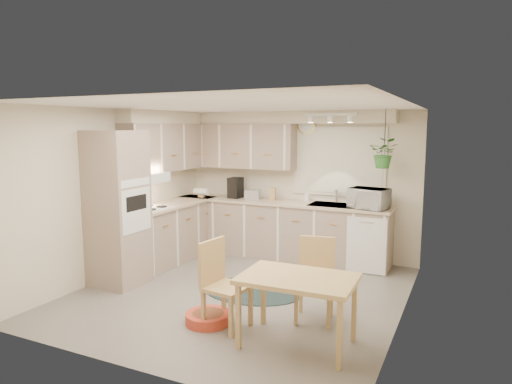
% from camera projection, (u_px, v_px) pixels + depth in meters
% --- Properties ---
extents(floor, '(4.20, 4.20, 0.00)m').
position_uv_depth(floor, '(241.00, 293.00, 5.94)').
color(floor, '#635F57').
rests_on(floor, ground).
extents(ceiling, '(4.20, 4.20, 0.00)m').
position_uv_depth(ceiling, '(240.00, 106.00, 5.61)').
color(ceiling, white).
rests_on(ceiling, wall_back).
extents(wall_back, '(4.00, 0.04, 2.40)m').
position_uv_depth(wall_back, '(297.00, 184.00, 7.65)').
color(wall_back, beige).
rests_on(wall_back, floor).
extents(wall_front, '(4.00, 0.04, 2.40)m').
position_uv_depth(wall_front, '(127.00, 238.00, 3.89)').
color(wall_front, beige).
rests_on(wall_front, floor).
extents(wall_left, '(0.04, 4.20, 2.40)m').
position_uv_depth(wall_left, '(118.00, 193.00, 6.62)').
color(wall_left, beige).
rests_on(wall_left, floor).
extents(wall_right, '(0.04, 4.20, 2.40)m').
position_uv_depth(wall_right, '(404.00, 215.00, 4.92)').
color(wall_right, beige).
rests_on(wall_right, floor).
extents(base_cab_left, '(0.60, 1.85, 0.90)m').
position_uv_depth(base_cab_left, '(172.00, 233.00, 7.38)').
color(base_cab_left, gray).
rests_on(base_cab_left, floor).
extents(base_cab_back, '(3.60, 0.60, 0.90)m').
position_uv_depth(base_cab_back, '(279.00, 230.00, 7.57)').
color(base_cab_back, gray).
rests_on(base_cab_back, floor).
extents(counter_left, '(0.64, 1.89, 0.04)m').
position_uv_depth(counter_left, '(172.00, 204.00, 7.31)').
color(counter_left, '#C0A78C').
rests_on(counter_left, base_cab_left).
extents(counter_back, '(3.64, 0.64, 0.04)m').
position_uv_depth(counter_back, '(279.00, 202.00, 7.50)').
color(counter_back, '#C0A78C').
rests_on(counter_back, base_cab_back).
extents(oven_stack, '(0.65, 0.65, 2.10)m').
position_uv_depth(oven_stack, '(118.00, 209.00, 6.17)').
color(oven_stack, gray).
rests_on(oven_stack, floor).
extents(wall_oven_face, '(0.02, 0.56, 0.58)m').
position_uv_depth(wall_oven_face, '(136.00, 210.00, 6.03)').
color(wall_oven_face, silver).
rests_on(wall_oven_face, oven_stack).
extents(upper_cab_left, '(0.35, 2.00, 0.75)m').
position_uv_depth(upper_cab_left, '(168.00, 147.00, 7.35)').
color(upper_cab_left, gray).
rests_on(upper_cab_left, wall_left).
extents(upper_cab_back, '(2.00, 0.35, 0.75)m').
position_uv_depth(upper_cab_back, '(240.00, 146.00, 7.83)').
color(upper_cab_back, gray).
rests_on(upper_cab_back, wall_back).
extents(soffit_left, '(0.30, 2.00, 0.20)m').
position_uv_depth(soffit_left, '(166.00, 117.00, 7.30)').
color(soffit_left, beige).
rests_on(soffit_left, wall_left).
extents(soffit_back, '(3.60, 0.30, 0.20)m').
position_uv_depth(soffit_back, '(284.00, 118.00, 7.45)').
color(soffit_back, beige).
rests_on(soffit_back, wall_back).
extents(cooktop, '(0.52, 0.58, 0.02)m').
position_uv_depth(cooktop, '(149.00, 208.00, 6.79)').
color(cooktop, silver).
rests_on(cooktop, counter_left).
extents(range_hood, '(0.40, 0.60, 0.14)m').
position_uv_depth(range_hood, '(147.00, 178.00, 6.73)').
color(range_hood, silver).
rests_on(range_hood, upper_cab_left).
extents(window_blinds, '(1.40, 0.02, 1.00)m').
position_uv_depth(window_blinds, '(338.00, 162.00, 7.27)').
color(window_blinds, white).
rests_on(window_blinds, wall_back).
extents(window_frame, '(1.50, 0.02, 1.10)m').
position_uv_depth(window_frame, '(339.00, 162.00, 7.28)').
color(window_frame, beige).
rests_on(window_frame, wall_back).
extents(sink, '(0.70, 0.48, 0.10)m').
position_uv_depth(sink, '(333.00, 207.00, 7.13)').
color(sink, '#A1A3A9').
rests_on(sink, counter_back).
extents(dishwasher_front, '(0.58, 0.02, 0.83)m').
position_uv_depth(dishwasher_front, '(366.00, 246.00, 6.66)').
color(dishwasher_front, silver).
rests_on(dishwasher_front, base_cab_back).
extents(track_light_bar, '(0.80, 0.04, 0.04)m').
position_uv_depth(track_light_bar, '(330.00, 114.00, 6.71)').
color(track_light_bar, silver).
rests_on(track_light_bar, ceiling).
extents(wall_clock, '(0.30, 0.03, 0.30)m').
position_uv_depth(wall_clock, '(306.00, 125.00, 7.43)').
color(wall_clock, gold).
rests_on(wall_clock, wall_back).
extents(dining_table, '(1.13, 0.77, 0.70)m').
position_uv_depth(dining_table, '(297.00, 311.00, 4.48)').
color(dining_table, tan).
rests_on(dining_table, floor).
extents(chair_left, '(0.49, 0.49, 0.94)m').
position_uv_depth(chair_left, '(227.00, 285.00, 4.85)').
color(chair_left, tan).
rests_on(chair_left, floor).
extents(chair_back, '(0.50, 0.50, 0.91)m').
position_uv_depth(chair_back, '(315.00, 281.00, 5.04)').
color(chair_back, tan).
rests_on(chair_back, floor).
extents(braided_rug, '(1.37, 1.04, 0.01)m').
position_uv_depth(braided_rug, '(252.00, 291.00, 6.00)').
color(braided_rug, black).
rests_on(braided_rug, floor).
extents(pet_bed, '(0.58, 0.58, 0.11)m').
position_uv_depth(pet_bed, '(208.00, 318.00, 5.01)').
color(pet_bed, '#C43F27').
rests_on(pet_bed, floor).
extents(microwave, '(0.61, 0.43, 0.37)m').
position_uv_depth(microwave, '(369.00, 196.00, 6.76)').
color(microwave, silver).
rests_on(microwave, counter_back).
extents(soap_bottle, '(0.12, 0.19, 0.08)m').
position_uv_depth(soap_bottle, '(307.00, 199.00, 7.45)').
color(soap_bottle, silver).
rests_on(soap_bottle, counter_back).
extents(hanging_plant, '(0.42, 0.46, 0.35)m').
position_uv_depth(hanging_plant, '(384.00, 156.00, 6.60)').
color(hanging_plant, '#306E2C').
rests_on(hanging_plant, ceiling).
extents(coffee_maker, '(0.21, 0.25, 0.35)m').
position_uv_depth(coffee_maker, '(235.00, 188.00, 7.83)').
color(coffee_maker, black).
rests_on(coffee_maker, counter_back).
extents(toaster, '(0.27, 0.17, 0.15)m').
position_uv_depth(toaster, '(253.00, 194.00, 7.72)').
color(toaster, '#A1A3A9').
rests_on(toaster, counter_back).
extents(knife_block, '(0.11, 0.11, 0.21)m').
position_uv_depth(knife_block, '(273.00, 194.00, 7.60)').
color(knife_block, tan).
rests_on(knife_block, counter_back).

